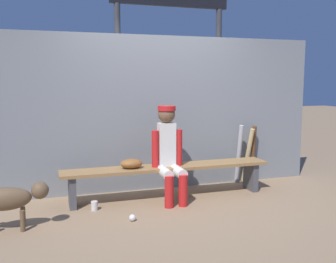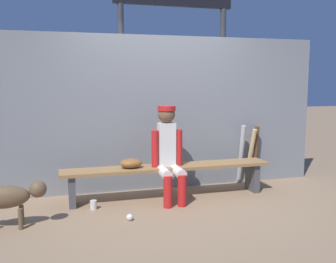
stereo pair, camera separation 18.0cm
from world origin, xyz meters
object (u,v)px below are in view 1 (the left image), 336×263
dugout_bench (168,172)px  cup_on_ground (94,206)px  player_seated (169,151)px  bat_wood_dark (253,154)px  bat_aluminum_silver (239,154)px  scoreboard (174,7)px  baseball_glove (131,164)px  baseball (132,218)px  dog (11,199)px  bat_wood_natural (248,155)px  cup_on_bench (156,162)px

dugout_bench → cup_on_ground: size_ratio=25.01×
player_seated → bat_wood_dark: (1.50, 0.49, -0.22)m
bat_aluminum_silver → cup_on_ground: 2.32m
dugout_bench → bat_aluminum_silver: bat_aluminum_silver is taller
player_seated → scoreboard: size_ratio=0.32×
baseball_glove → baseball: bearing=-102.1°
baseball → cup_on_ground: size_ratio=0.67×
scoreboard → cup_on_ground: bearing=-132.7°
dugout_bench → dog: bearing=-162.9°
bat_aluminum_silver → bat_wood_dark: bat_aluminum_silver is taller
cup_on_ground → dugout_bench: bearing=11.7°
baseball_glove → player_seated: bearing=-12.4°
dugout_bench → bat_wood_natural: 1.43m
baseball_glove → cup_on_bench: (0.33, -0.00, -0.01)m
bat_aluminum_silver → cup_on_ground: (-2.21, -0.57, -0.39)m
bat_wood_natural → scoreboard: scoreboard is taller
cup_on_bench → scoreboard: size_ratio=0.03×
bat_wood_dark → baseball_glove: bearing=-168.9°
baseball_glove → bat_aluminum_silver: (1.71, 0.36, -0.05)m
scoreboard → baseball: bearing=-119.1°
player_seated → cup_on_ground: size_ratio=11.03×
baseball → scoreboard: scoreboard is taller
dugout_bench → baseball: 0.99m
cup_on_ground → dog: (-0.88, -0.37, 0.28)m
baseball_glove → scoreboard: size_ratio=0.07×
player_seated → cup_on_bench: bearing=144.7°
bat_aluminum_silver → dugout_bench: bearing=-163.6°
cup_on_ground → bat_wood_dark: bearing=13.5°
bat_wood_dark → baseball: (-2.11, -1.08, -0.39)m
bat_aluminum_silver → bat_wood_natural: bat_aluminum_silver is taller
bat_aluminum_silver → cup_on_bench: (-1.39, -0.36, 0.04)m
baseball_glove → bat_aluminum_silver: 1.75m
bat_aluminum_silver → cup_on_ground: bearing=-165.7°
bat_aluminum_silver → bat_wood_dark: bearing=6.0°
dugout_bench → bat_aluminum_silver: size_ratio=3.09×
bat_wood_dark → dog: (-3.35, -0.96, -0.10)m
bat_aluminum_silver → bat_wood_natural: bearing=3.7°
bat_wood_natural → scoreboard: bearing=125.5°
bat_wood_natural → bat_wood_dark: 0.10m
dugout_bench → scoreboard: bearing=68.8°
cup_on_ground → cup_on_bench: 0.95m
baseball_glove → bat_aluminum_silver: size_ratio=0.31×
baseball_glove → bat_wood_dark: bearing=11.1°
baseball → scoreboard: 3.67m
player_seated → bat_wood_natural: (1.40, 0.47, -0.23)m
baseball_glove → baseball: size_ratio=3.78×
dog → player_seated: bearing=14.3°
player_seated → cup_on_ground: 1.14m
baseball → bat_wood_natural: bearing=27.8°
bat_wood_dark → baseball: 2.41m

